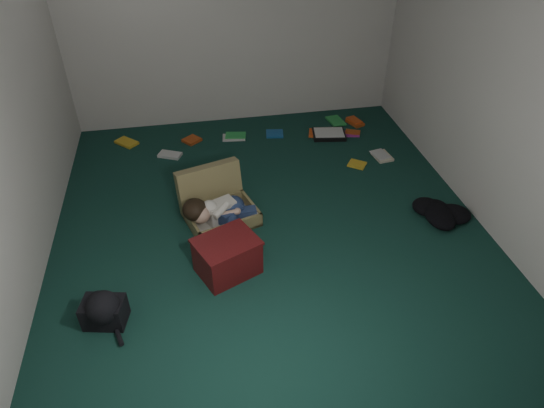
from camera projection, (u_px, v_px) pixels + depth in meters
name	position (u px, v px, depth m)	size (l,w,h in m)	color
floor	(269.00, 224.00, 4.65)	(4.50, 4.50, 0.00)	#13392F
wall_back	(234.00, 17.00, 5.64)	(4.50, 4.50, 0.00)	silver
wall_front	(362.00, 315.00, 2.11)	(4.50, 4.50, 0.00)	silver
wall_left	(2.00, 120.00, 3.57)	(4.50, 4.50, 0.00)	silver
wall_right	(497.00, 80.00, 4.17)	(4.50, 4.50, 0.00)	silver
suitcase	(217.00, 204.00, 4.68)	(0.79, 0.78, 0.47)	olive
person	(219.00, 211.00, 4.52)	(0.71, 0.36, 0.29)	silver
maroon_bin	(227.00, 256.00, 4.04)	(0.61, 0.56, 0.34)	#541112
backpack	(104.00, 311.00, 3.64)	(0.39, 0.31, 0.23)	black
clothing_pile	(444.00, 210.00, 4.72)	(0.44, 0.36, 0.14)	black
paper_tray	(329.00, 134.00, 6.01)	(0.44, 0.36, 0.06)	black
book_scatter	(282.00, 140.00, 5.94)	(3.14, 1.29, 0.02)	gold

